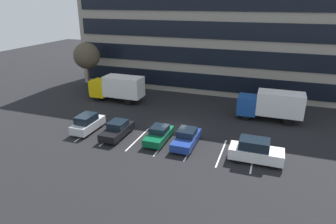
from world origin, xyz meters
name	(u,v)px	position (x,y,z in m)	size (l,w,h in m)	color
ground_plane	(176,128)	(0.00, 0.00, 0.00)	(120.00, 120.00, 0.00)	black
office_building	(214,28)	(0.00, 17.95, 9.00)	(40.75, 10.41, 18.00)	gray
lot_markings	(164,143)	(0.00, -3.75, 0.00)	(16.94, 5.40, 0.01)	silver
box_truck_yellow	(117,87)	(-10.44, 6.17, 1.96)	(7.52, 2.49, 3.49)	yellow
box_truck_blue	(271,104)	(9.42, 6.02, 1.91)	(7.32, 2.43, 3.40)	#194799
sedan_black	(117,130)	(-5.02, -3.86, 0.74)	(1.84, 4.40, 1.58)	black
sedan_navy	(186,138)	(2.14, -3.39, 0.75)	(1.86, 4.43, 1.59)	navy
sedan_forest	(159,134)	(-0.64, -3.43, 0.71)	(1.76, 4.20, 1.50)	#0C5933
suv_white	(255,151)	(8.55, -4.25, 0.99)	(4.53, 1.92, 2.05)	white
suv_silver	(88,123)	(-8.59, -3.76, 0.91)	(1.76, 4.15, 1.87)	silver
bare_tree	(87,56)	(-17.00, 9.20, 5.28)	(3.85, 3.85, 7.22)	#473323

